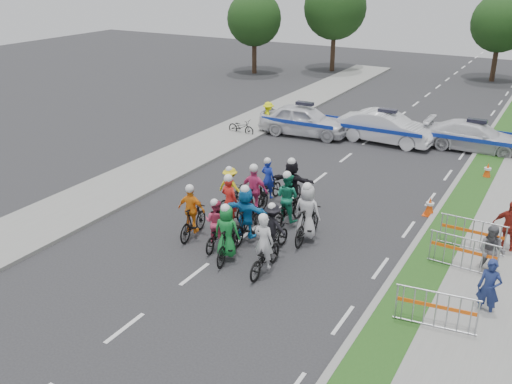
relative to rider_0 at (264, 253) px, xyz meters
The scene contains 34 objects.
ground 2.13m from the rider_0, 146.04° to the right, with size 90.00×90.00×0.00m, color #28282B.
curb_right 5.18m from the rider_0, 48.55° to the left, with size 0.20×60.00×0.12m, color gray.
grass_strip 5.67m from the rider_0, 43.21° to the left, with size 1.20×60.00×0.11m, color #1E4C18.
sidewalk_right 7.08m from the rider_0, 33.16° to the left, with size 2.40×60.00×0.13m, color gray.
sidewalk_left 9.07m from the rider_0, 154.75° to the left, with size 3.00×60.00×0.13m, color gray.
rider_0 is the anchor object (origin of this frame).
rider_1 1.32m from the rider_0, behind, with size 0.87×1.85×1.88m.
rider_2 2.15m from the rider_0, 163.47° to the left, with size 0.82×1.72×1.69m.
rider_3 3.24m from the rider_0, 165.19° to the left, with size 0.99×1.84×1.88m.
rider_4 1.26m from the rider_0, 107.10° to the left, with size 0.98×1.70×1.70m.
rider_5 2.07m from the rider_0, 135.14° to the left, with size 1.57×1.87×1.97m.
rider_6 3.09m from the rider_0, 140.72° to the left, with size 0.90×2.02×1.99m.
rider_7 2.43m from the rider_0, 84.50° to the left, with size 0.88×1.98×2.06m.
rider_8 3.33m from the rider_0, 105.16° to the left, with size 0.95×2.02×1.98m.
rider_9 3.82m from the rider_0, 123.85° to the left, with size 1.02×1.93×2.02m.
rider_10 4.61m from the rider_0, 134.20° to the left, with size 0.95×1.68×1.70m.
rider_11 4.64m from the rider_0, 106.50° to the left, with size 1.63×1.95×2.00m.
rider_12 5.23m from the rider_0, 117.21° to the left, with size 0.70×1.76×1.77m.
police_car_0 14.14m from the rider_0, 110.47° to the left, with size 1.86×4.63×1.58m, color silver.
police_car_1 14.06m from the rider_0, 93.51° to the left, with size 1.64×4.69×1.55m, color silver.
police_car_2 15.30m from the rider_0, 77.97° to the left, with size 1.90×4.67×1.35m, color silver.
spectator_0 6.06m from the rider_0, ahead, with size 0.58×0.38×1.60m, color navy.
spectator_1 6.46m from the rider_0, 27.49° to the left, with size 0.77×0.60×1.57m, color #5D5E63.
spectator_2 7.59m from the rider_0, 38.02° to the left, with size 1.04×0.43×1.78m, color maroon.
marshal_hiviz 14.58m from the rider_0, 118.00° to the left, with size 1.03×0.59×1.59m, color #F8FF0D.
barrier_0 5.03m from the rider_0, ahead, with size 2.00×0.50×1.12m, color #A5A8AD, non-canonical shape.
barrier_1 5.75m from the rider_0, 29.33° to the left, with size 2.00×0.50×1.12m, color #A5A8AD, non-canonical shape.
barrier_2 6.55m from the rider_0, 40.09° to the left, with size 2.00×0.50×1.12m, color #A5A8AD, non-canonical shape.
cone_0 7.14m from the rider_0, 63.25° to the left, with size 0.40×0.40×0.70m.
cone_1 12.04m from the rider_0, 68.61° to the left, with size 0.40×0.40×0.70m.
parked_bike 14.05m from the rider_0, 123.74° to the left, with size 0.54×1.55×0.81m, color black.
tree_0 31.31m from the rider_0, 120.29° to the left, with size 4.20×4.20×6.30m.
tree_3 32.94m from the rider_0, 109.10° to the left, with size 4.90×4.90×7.35m.
tree_4 33.08m from the rider_0, 87.72° to the left, with size 4.20×4.20×6.30m.
Camera 1 is at (8.67, -11.65, 8.52)m, focal length 40.00 mm.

